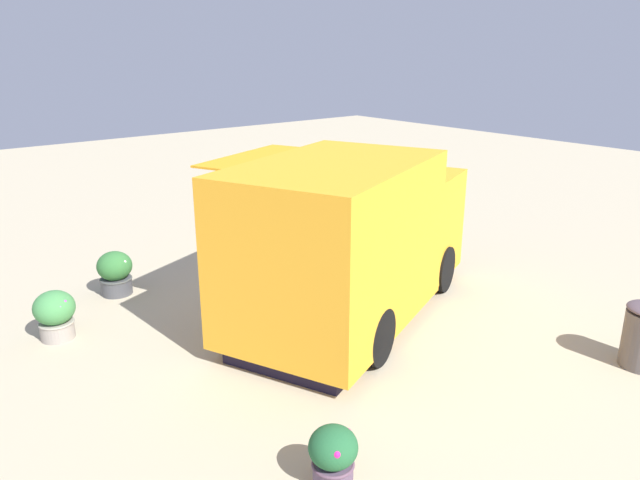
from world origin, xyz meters
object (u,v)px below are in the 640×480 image
object	(u,v)px
person_customer	(293,208)
food_truck	(352,242)
planter_flowering_side	(115,272)
planter_flowering_far	(55,314)
planter_flowering_near	(333,455)

from	to	relation	value
person_customer	food_truck	bearing A→B (deg)	-27.26
food_truck	planter_flowering_side	xyz separation A→B (m)	(-3.16, -2.53, -0.82)
person_customer	planter_flowering_far	world-z (taller)	person_customer
planter_flowering_near	planter_flowering_side	world-z (taller)	planter_flowering_side
planter_flowering_near	planter_flowering_far	distance (m)	4.98
planter_flowering_far	planter_flowering_side	distance (m)	1.67
food_truck	planter_flowering_side	world-z (taller)	food_truck
planter_flowering_side	planter_flowering_far	bearing A→B (deg)	-50.91
planter_flowering_near	planter_flowering_far	size ratio (longest dim) A/B	0.86
planter_flowering_near	person_customer	bearing A→B (deg)	145.47
food_truck	planter_flowering_far	distance (m)	4.45
person_customer	planter_flowering_far	distance (m)	6.83
planter_flowering_side	planter_flowering_near	bearing A→B (deg)	-1.75
planter_flowering_far	planter_flowering_side	size ratio (longest dim) A/B	0.96
planter_flowering_near	planter_flowering_side	distance (m)	5.91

